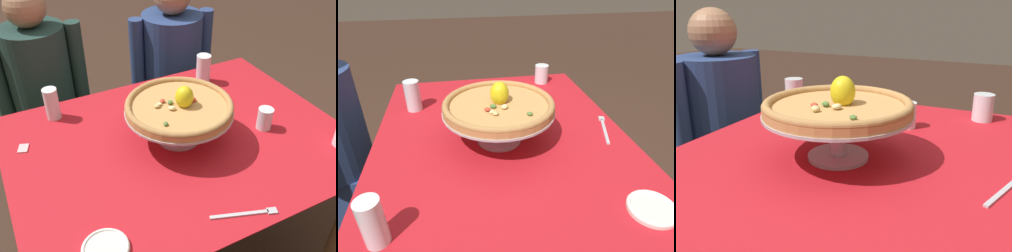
{
  "view_description": "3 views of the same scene",
  "coord_description": "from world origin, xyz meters",
  "views": [
    {
      "loc": [
        -0.57,
        -1.01,
        1.66
      ],
      "look_at": [
        -0.02,
        0.07,
        0.78
      ],
      "focal_mm": 40.01,
      "sensor_mm": 36.0,
      "label": 1
    },
    {
      "loc": [
        -0.92,
        0.15,
        1.36
      ],
      "look_at": [
        -0.03,
        -0.01,
        0.82
      ],
      "focal_mm": 30.43,
      "sensor_mm": 36.0,
      "label": 2
    },
    {
      "loc": [
        -0.87,
        -0.41,
        1.17
      ],
      "look_at": [
        0.06,
        0.02,
        0.82
      ],
      "focal_mm": 40.06,
      "sensor_mm": 36.0,
      "label": 3
    }
  ],
  "objects": [
    {
      "name": "water_glass_back_left",
      "position": [
        -0.4,
        0.38,
        0.81
      ],
      "size": [
        0.06,
        0.06,
        0.14
      ],
      "color": "white",
      "rests_on": "dining_table"
    },
    {
      "name": "pizza_stand",
      "position": [
        -0.0,
        0.02,
        0.85
      ],
      "size": [
        0.41,
        0.41,
        0.13
      ],
      "color": "#B7B7C1",
      "rests_on": "dining_table"
    },
    {
      "name": "water_glass_side_right",
      "position": [
        0.34,
        -0.08,
        0.79
      ],
      "size": [
        0.06,
        0.06,
        0.09
      ],
      "color": "white",
      "rests_on": "dining_table"
    },
    {
      "name": "pizza",
      "position": [
        0.0,
        0.02,
        0.9
      ],
      "size": [
        0.41,
        0.41,
        0.1
      ],
      "color": "tan",
      "rests_on": "pizza_stand"
    },
    {
      "name": "water_glass_back_right",
      "position": [
        0.32,
        0.36,
        0.81
      ],
      "size": [
        0.07,
        0.07,
        0.14
      ],
      "color": "white",
      "rests_on": "dining_table"
    },
    {
      "name": "dinner_fork",
      "position": [
        0.01,
        -0.43,
        0.75
      ],
      "size": [
        0.21,
        0.09,
        0.01
      ],
      "color": "#B7B7C1",
      "rests_on": "dining_table"
    },
    {
      "name": "water_glass_front_right",
      "position": [
        0.54,
        -0.31,
        0.79
      ],
      "size": [
        0.07,
        0.07,
        0.1
      ],
      "color": "white",
      "rests_on": "dining_table"
    },
    {
      "name": "side_plate",
      "position": [
        -0.43,
        -0.35,
        0.76
      ],
      "size": [
        0.14,
        0.14,
        0.02
      ],
      "color": "silver",
      "rests_on": "dining_table"
    },
    {
      "name": "dining_table",
      "position": [
        0.0,
        0.0,
        0.65
      ],
      "size": [
        1.31,
        0.99,
        0.75
      ],
      "color": "brown",
      "rests_on": "ground"
    }
  ]
}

